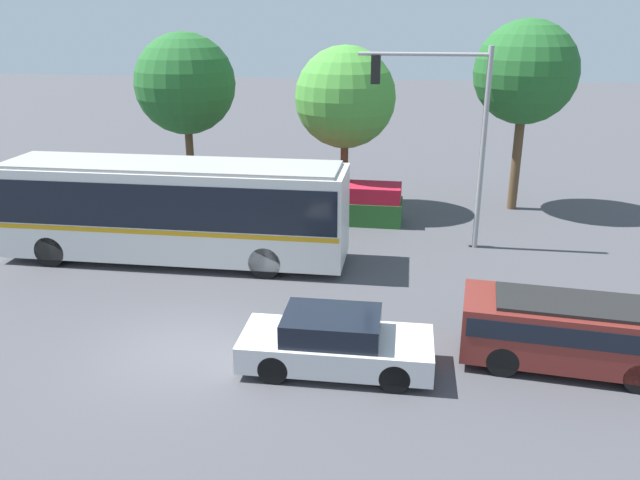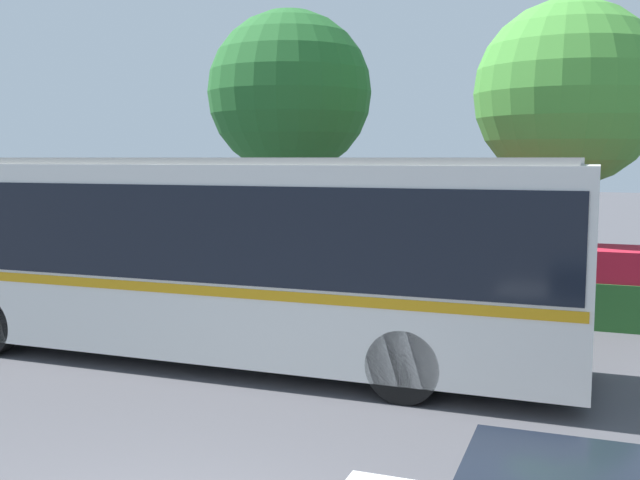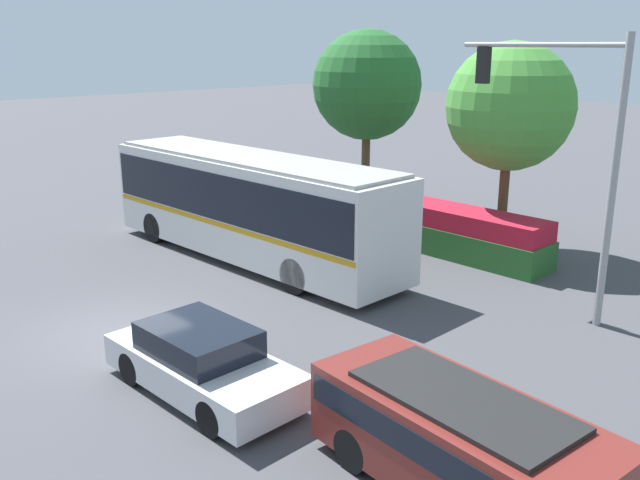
{
  "view_description": "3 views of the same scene",
  "coord_description": "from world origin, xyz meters",
  "views": [
    {
      "loc": [
        5.36,
        -12.69,
        7.56
      ],
      "look_at": [
        2.59,
        4.92,
        1.23
      ],
      "focal_mm": 35.41,
      "sensor_mm": 36.0,
      "label": 1
    },
    {
      "loc": [
        3.4,
        -4.64,
        3.23
      ],
      "look_at": [
        -0.71,
        5.83,
        1.98
      ],
      "focal_mm": 41.81,
      "sensor_mm": 36.0,
      "label": 2
    },
    {
      "loc": [
        13.89,
        -6.82,
        6.48
      ],
      "look_at": [
        2.46,
        4.11,
        1.92
      ],
      "focal_mm": 38.59,
      "sensor_mm": 36.0,
      "label": 3
    }
  ],
  "objects": [
    {
      "name": "ground_plane",
      "position": [
        0.0,
        0.0,
        0.0
      ],
      "size": [
        140.0,
        140.0,
        0.0
      ],
      "primitive_type": "plane",
      "color": "#444449"
    },
    {
      "name": "flowering_hedge",
      "position": [
        1.76,
        10.7,
        0.74
      ],
      "size": [
        6.22,
        1.5,
        1.5
      ],
      "color": "#286028",
      "rests_on": "ground"
    },
    {
      "name": "city_bus",
      "position": [
        -2.31,
        5.74,
        1.84
      ],
      "size": [
        11.18,
        2.7,
        3.23
      ],
      "rotation": [
        0.0,
        0.0,
        3.16
      ],
      "color": "silver",
      "rests_on": "ground"
    },
    {
      "name": "sedan_foreground",
      "position": [
        3.75,
        -0.22,
        0.64
      ],
      "size": [
        4.33,
        1.86,
        1.34
      ],
      "rotation": [
        0.0,
        0.0,
        0.02
      ],
      "color": "silver",
      "rests_on": "ground"
    },
    {
      "name": "street_tree_left",
      "position": [
        -4.46,
        13.25,
        4.88
      ],
      "size": [
        4.22,
        4.22,
        7.0
      ],
      "color": "brown",
      "rests_on": "ground"
    },
    {
      "name": "traffic_light_pole",
      "position": [
        6.45,
        8.46,
        4.36
      ],
      "size": [
        4.26,
        0.24,
        6.7
      ],
      "rotation": [
        0.0,
        0.0,
        3.14
      ],
      "color": "gray",
      "rests_on": "ground"
    },
    {
      "name": "street_tree_right",
      "position": [
        9.34,
        13.49,
        5.49
      ],
      "size": [
        4.01,
        4.01,
        7.53
      ],
      "color": "brown",
      "rests_on": "ground"
    },
    {
      "name": "suv_left_lane",
      "position": [
        8.93,
        0.75,
        0.93
      ],
      "size": [
        4.84,
        2.29,
        1.59
      ],
      "rotation": [
        0.0,
        0.0,
        -0.09
      ],
      "color": "maroon",
      "rests_on": "ground"
    },
    {
      "name": "street_tree_centre",
      "position": [
        2.44,
        12.24,
        4.57
      ],
      "size": [
        3.96,
        3.96,
        6.56
      ],
      "color": "brown",
      "rests_on": "ground"
    }
  ]
}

